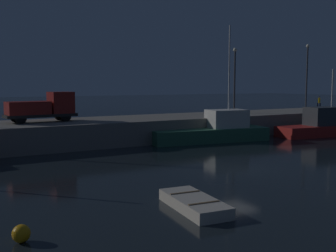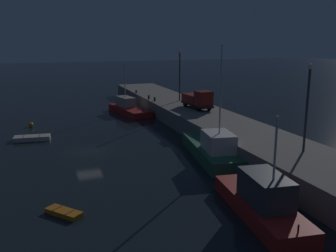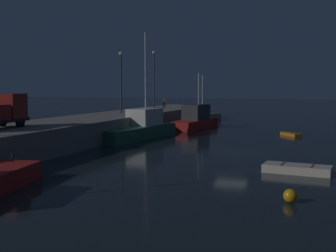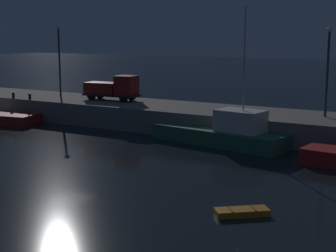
{
  "view_description": "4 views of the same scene",
  "coord_description": "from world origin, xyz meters",
  "views": [
    {
      "loc": [
        -16.15,
        -19.44,
        5.35
      ],
      "look_at": [
        -0.36,
        7.66,
        2.09
      ],
      "focal_mm": 43.12,
      "sensor_mm": 36.0,
      "label": 1
    },
    {
      "loc": [
        37.89,
        -4.85,
        11.27
      ],
      "look_at": [
        0.52,
        8.52,
        2.13
      ],
      "focal_mm": 40.41,
      "sensor_mm": 36.0,
      "label": 2
    },
    {
      "loc": [
        -33.61,
        -6.87,
        5.18
      ],
      "look_at": [
        3.13,
        6.45,
        1.66
      ],
      "focal_mm": 46.3,
      "sensor_mm": 36.0,
      "label": 3
    },
    {
      "loc": [
        23.02,
        -26.14,
        8.73
      ],
      "look_at": [
        4.42,
        5.59,
        2.16
      ],
      "focal_mm": 54.97,
      "sensor_mm": 36.0,
      "label": 4
    }
  ],
  "objects": [
    {
      "name": "lamp_post_east",
      "position": [
        13.15,
        16.04,
        6.4
      ],
      "size": [
        0.44,
        0.44,
        7.26
      ],
      "color": "#38383D",
      "rests_on": "pier_quay"
    },
    {
      "name": "pier_quay",
      "position": [
        0.0,
        15.37,
        1.06
      ],
      "size": [
        77.98,
        7.49,
        2.12
      ],
      "color": "gray",
      "rests_on": "ground"
    },
    {
      "name": "fishing_boat_blue",
      "position": [
        6.46,
        11.01,
        0.99
      ],
      "size": [
        11.73,
        5.03,
        10.82
      ],
      "color": "#2D6647",
      "rests_on": "ground"
    },
    {
      "name": "rowboat_white_mid",
      "position": [
        13.99,
        -3.58,
        0.16
      ],
      "size": [
        2.62,
        2.4,
        0.36
      ],
      "color": "orange",
      "rests_on": "ground"
    },
    {
      "name": "lamp_post_central",
      "position": [
        25.79,
        16.87,
        6.97
      ],
      "size": [
        0.44,
        0.44,
        8.34
      ],
      "color": "#38383D",
      "rests_on": "pier_quay"
    },
    {
      "name": "mooring_buoy_near",
      "position": [
        -13.81,
        -5.54,
        0.31
      ],
      "size": [
        0.62,
        0.62,
        0.62
      ],
      "primitive_type": "sphere",
      "color": "orange",
      "rests_on": "ground"
    },
    {
      "name": "dockworker",
      "position": [
        26.9,
        15.71,
        3.09
      ],
      "size": [
        0.42,
        0.42,
        1.7
      ],
      "color": "black",
      "rests_on": "pier_quay"
    },
    {
      "name": "ground_plane",
      "position": [
        0.0,
        0.0,
        0.0
      ],
      "size": [
        320.0,
        320.0,
        0.0
      ],
      "primitive_type": "plane",
      "color": "black"
    },
    {
      "name": "dinghy_orange_near",
      "position": [
        -6.68,
        -5.42,
        0.25
      ],
      "size": [
        2.02,
        4.1,
        0.53
      ],
      "color": "beige",
      "rests_on": "ground"
    },
    {
      "name": "fishing_boat_white",
      "position": [
        30.41,
        10.67,
        0.79
      ],
      "size": [
        7.69,
        4.11,
        6.95
      ],
      "color": "gray",
      "rests_on": "ground"
    },
    {
      "name": "fishing_boat_orange",
      "position": [
        18.62,
        8.49,
        1.09
      ],
      "size": [
        9.9,
        3.96,
        6.93
      ],
      "color": "red",
      "rests_on": "ground"
    }
  ]
}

